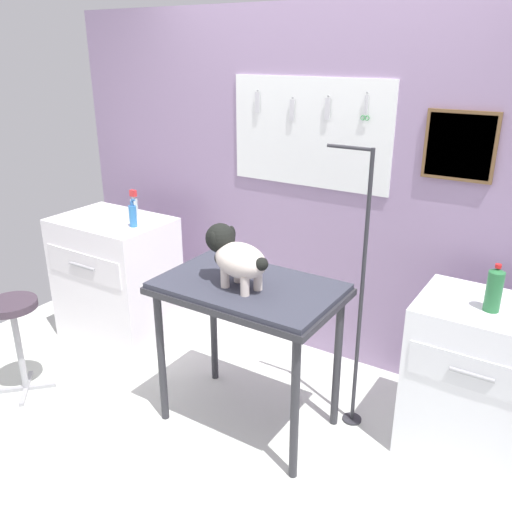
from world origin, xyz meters
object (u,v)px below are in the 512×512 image
object	(u,v)px
grooming_arm	(359,306)
spray_bottle_short	(134,205)
counter_left	(117,279)
stool	(14,320)
cabinet_right	(478,381)
soda_bottle	(494,289)
dog	(235,256)
grooming_table	(248,300)

from	to	relation	value
grooming_arm	spray_bottle_short	bearing A→B (deg)	175.25
grooming_arm	counter_left	distance (m)	1.88
stool	spray_bottle_short	bearing A→B (deg)	85.25
cabinet_right	stool	xyz separation A→B (m)	(-2.49, -0.96, 0.07)
cabinet_right	soda_bottle	distance (m)	0.54
dog	cabinet_right	world-z (taller)	dog
grooming_table	soda_bottle	xyz separation A→B (m)	(1.13, 0.40, 0.19)
grooming_table	soda_bottle	bearing A→B (deg)	19.46
grooming_arm	stool	size ratio (longest dim) A/B	2.54
counter_left	soda_bottle	size ratio (longest dim) A/B	3.84
spray_bottle_short	counter_left	bearing A→B (deg)	-119.05
grooming_arm	spray_bottle_short	world-z (taller)	grooming_arm
grooming_table	stool	distance (m)	1.48
cabinet_right	soda_bottle	world-z (taller)	soda_bottle
counter_left	soda_bottle	xyz separation A→B (m)	(2.50, 0.08, 0.51)
grooming_table	dog	bearing A→B (deg)	-127.36
counter_left	cabinet_right	world-z (taller)	counter_left
spray_bottle_short	grooming_arm	bearing A→B (deg)	-4.75
counter_left	grooming_table	bearing A→B (deg)	-13.24
counter_left	stool	bearing A→B (deg)	-89.83
grooming_arm	grooming_table	bearing A→B (deg)	-146.89
grooming_arm	dog	bearing A→B (deg)	-144.79
dog	stool	world-z (taller)	dog
counter_left	cabinet_right	bearing A→B (deg)	2.91
spray_bottle_short	dog	bearing A→B (deg)	-23.27
cabinet_right	spray_bottle_short	world-z (taller)	spray_bottle_short
grooming_table	spray_bottle_short	distance (m)	1.38
spray_bottle_short	soda_bottle	size ratio (longest dim) A/B	0.77
dog	counter_left	world-z (taller)	dog
spray_bottle_short	soda_bottle	distance (m)	2.41
grooming_arm	dog	size ratio (longest dim) A/B	3.69
grooming_arm	spray_bottle_short	xyz separation A→B (m)	(-1.78, 0.15, 0.26)
grooming_arm	dog	world-z (taller)	grooming_arm
counter_left	spray_bottle_short	distance (m)	0.56
grooming_table	cabinet_right	xyz separation A→B (m)	(1.13, 0.45, -0.35)
grooming_table	soda_bottle	world-z (taller)	soda_bottle
cabinet_right	soda_bottle	size ratio (longest dim) A/B	3.58
counter_left	spray_bottle_short	world-z (taller)	spray_bottle_short
stool	spray_bottle_short	distance (m)	1.11
dog	counter_left	size ratio (longest dim) A/B	0.47
stool	soda_bottle	xyz separation A→B (m)	(2.49, 0.92, 0.47)
spray_bottle_short	grooming_table	bearing A→B (deg)	-20.30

